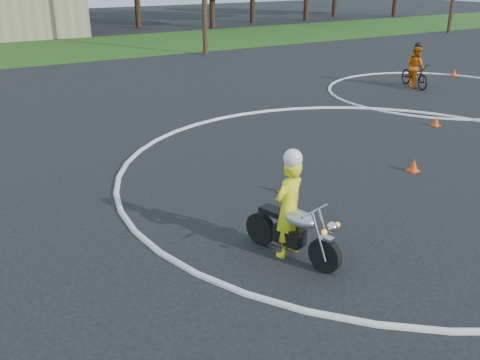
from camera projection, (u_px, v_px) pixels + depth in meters
grass_strip at (83, 48)px, 31.57m from camera, size 120.00×10.00×0.02m
course_markings at (399, 141)px, 14.66m from camera, size 19.05×19.05×0.12m
primary_motorcycle at (294, 231)px, 8.62m from camera, size 0.74×1.86×1.00m
rider_primary_grp at (289, 205)px, 8.57m from camera, size 0.70×0.55×1.85m
rider_second_grp at (415, 71)px, 21.07m from camera, size 1.15×1.95×1.77m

